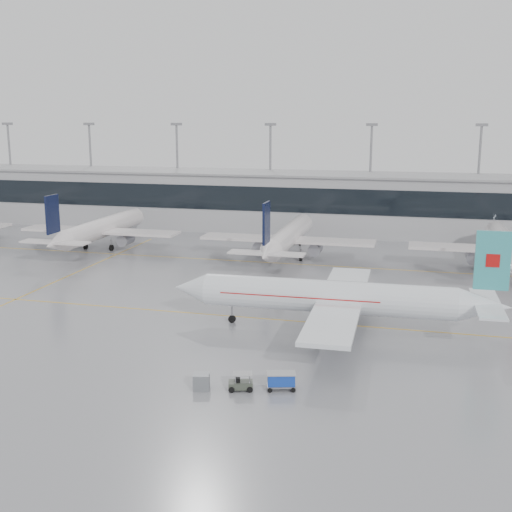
% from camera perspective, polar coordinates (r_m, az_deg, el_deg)
% --- Properties ---
extents(ground, '(320.00, 320.00, 0.00)m').
position_cam_1_polar(ground, '(78.47, -2.18, -5.36)').
color(ground, gray).
rests_on(ground, ground).
extents(taxi_line_main, '(120.00, 0.25, 0.01)m').
position_cam_1_polar(taxi_line_main, '(78.46, -2.18, -5.36)').
color(taxi_line_main, gold).
rests_on(taxi_line_main, ground).
extents(taxi_line_north, '(120.00, 0.25, 0.01)m').
position_cam_1_polar(taxi_line_north, '(106.58, 2.39, -0.65)').
color(taxi_line_north, gold).
rests_on(taxi_line_north, ground).
extents(taxi_line_cross, '(0.25, 60.00, 0.01)m').
position_cam_1_polar(taxi_line_cross, '(103.51, -15.89, -1.50)').
color(taxi_line_cross, gold).
rests_on(taxi_line_cross, ground).
extents(terminal, '(180.00, 15.00, 12.00)m').
position_cam_1_polar(terminal, '(136.56, 5.21, 4.69)').
color(terminal, '#9F9FA3').
rests_on(terminal, ground).
extents(terminal_glass, '(180.00, 0.20, 5.00)m').
position_cam_1_polar(terminal_glass, '(128.98, 4.68, 4.93)').
color(terminal_glass, black).
rests_on(terminal_glass, ground).
extents(terminal_roof, '(182.00, 16.00, 0.40)m').
position_cam_1_polar(terminal_roof, '(135.90, 5.26, 7.28)').
color(terminal_roof, gray).
rests_on(terminal_roof, ground).
extents(light_masts, '(156.40, 1.00, 22.60)m').
position_cam_1_polar(light_masts, '(141.72, 5.66, 7.94)').
color(light_masts, gray).
rests_on(light_masts, ground).
extents(air_canada_jet, '(37.94, 30.72, 12.11)m').
position_cam_1_polar(air_canada_jet, '(72.74, 7.32, -3.70)').
color(air_canada_jet, white).
rests_on(air_canada_jet, ground).
extents(parked_jet_b, '(29.64, 36.96, 11.72)m').
position_cam_1_polar(parked_jet_b, '(121.17, -13.64, 2.35)').
color(parked_jet_b, silver).
rests_on(parked_jet_b, ground).
extents(parked_jet_c, '(29.64, 36.96, 11.72)m').
position_cam_1_polar(parked_jet_c, '(109.38, 2.81, 1.66)').
color(parked_jet_c, silver).
rests_on(parked_jet_c, ground).
extents(parked_jet_d, '(29.64, 36.96, 11.72)m').
position_cam_1_polar(parked_jet_d, '(108.14, 21.30, 0.71)').
color(parked_jet_d, silver).
rests_on(parked_jet_d, ground).
extents(baggage_tug, '(3.29, 1.88, 1.57)m').
position_cam_1_polar(baggage_tug, '(57.89, -1.37, -11.31)').
color(baggage_tug, '#394035').
rests_on(baggage_tug, ground).
extents(baggage_cart, '(2.84, 2.05, 1.58)m').
position_cam_1_polar(baggage_cart, '(57.86, 2.26, -10.93)').
color(baggage_cart, gray).
rests_on(baggage_cart, ground).
extents(gse_unit, '(1.71, 1.64, 1.43)m').
position_cam_1_polar(gse_unit, '(58.17, -4.87, -11.06)').
color(gse_unit, slate).
rests_on(gse_unit, ground).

